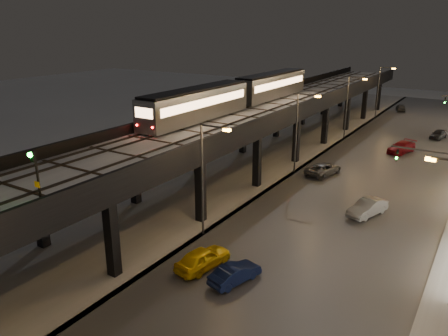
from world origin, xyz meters
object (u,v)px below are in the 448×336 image
Objects in this scene: car_near_white at (235,274)px; car_mid_silver at (323,169)px; car_onc_silver at (367,208)px; car_onc_red at (438,134)px; car_onc_white at (402,148)px; subway_train at (239,93)px; car_far_white at (401,108)px; car_taxi at (203,259)px; rail_signal at (35,168)px.

car_mid_silver reaches higher than car_near_white.
car_onc_red is (1.54, 32.96, -0.06)m from car_onc_silver.
car_near_white is 0.77× the size of car_onc_white.
subway_train is 46.02m from car_far_white.
car_onc_silver is at bearing -106.59° from car_taxi.
car_taxi is at bearing 75.52° from car_far_white.
car_mid_silver is (4.41, 31.87, -8.21)m from rail_signal.
car_taxi is 48.52m from car_onc_red.
car_onc_silver is (7.06, -8.43, 0.03)m from car_mid_silver.
rail_signal is at bearing -78.62° from subway_train.
car_onc_red is at bearing -81.72° from car_near_white.
car_far_white is 1.06× the size of car_onc_red.
car_mid_silver is at bearing 82.12° from rail_signal.
car_far_white is 21.60m from car_onc_red.
car_near_white is at bearing 77.84° from car_far_white.
car_onc_white is 1.29× the size of car_onc_red.
rail_signal is 58.46m from car_onc_red.
rail_signal is 0.86× the size of car_near_white.
car_mid_silver is 10.99m from car_onc_silver.
car_onc_white is at bearing -89.43° from car_taxi.
car_onc_white reaches higher than car_onc_silver.
car_far_white reaches higher than car_onc_red.
subway_train is 10.37× the size of rail_signal.
car_far_white is at bearing 87.02° from rail_signal.
car_onc_white is at bearing -79.14° from car_near_white.
car_taxi is at bearing -96.97° from car_onc_silver.
car_onc_silver is at bearing 83.36° from car_far_white.
rail_signal is at bearing 65.14° from car_near_white.
car_mid_silver is (10.81, 0.06, -7.54)m from subway_train.
car_mid_silver is 1.23× the size of car_far_white.
rail_signal is at bearing 72.87° from car_taxi.
car_onc_white is (5.56, 13.82, 0.03)m from car_mid_silver.
car_onc_white is at bearing 77.69° from rail_signal.
car_onc_white is at bearing -93.64° from car_onc_red.
car_onc_red is at bearing 90.54° from car_onc_white.
car_taxi reaches higher than car_onc_silver.
car_onc_red is at bearing 51.72° from subway_train.
car_taxi is (10.70, -23.14, -7.49)m from subway_train.
car_mid_silver is at bearing -80.98° from car_taxi.
car_far_white is at bearing 76.81° from subway_train.
car_far_white is at bearing -72.04° from car_near_white.
car_near_white is 48.43m from car_onc_red.
subway_train is at bearing 62.04° from car_far_white.
subway_train is 26.57m from car_taxi.
car_taxi is 23.20m from car_mid_silver.
car_onc_white reaches higher than car_near_white.
car_mid_silver is (0.11, 23.20, -0.05)m from car_taxi.
car_far_white is at bearing 117.04° from car_onc_silver.
rail_signal is 27.35m from car_onc_silver.
car_near_white is (7.05, 8.34, -8.28)m from rail_signal.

